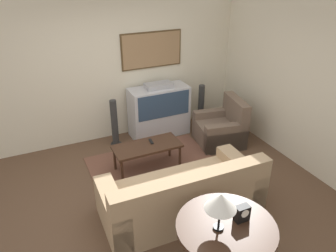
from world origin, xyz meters
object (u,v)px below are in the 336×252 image
(armchair, at_px, (221,129))
(coffee_table, at_px, (147,148))
(tv, at_px, (159,111))
(table_lamp, at_px, (221,202))
(mantel_clock, at_px, (242,213))
(speaker_tower_right, at_px, (201,107))
(speaker_tower_left, at_px, (115,124))
(couch, at_px, (183,196))
(console_table, at_px, (226,231))

(armchair, relative_size, coffee_table, 0.86)
(tv, xyz_separation_m, table_lamp, (-0.79, -3.32, 0.56))
(armchair, height_order, table_lamp, table_lamp)
(tv, bearing_deg, mantel_clock, -98.71)
(armchair, relative_size, table_lamp, 2.19)
(tv, xyz_separation_m, mantel_clock, (-0.51, -3.33, 0.31))
(tv, bearing_deg, speaker_tower_right, -3.02)
(armchair, height_order, speaker_tower_left, speaker_tower_left)
(armchair, height_order, mantel_clock, mantel_clock)
(tv, distance_m, mantel_clock, 3.38)
(couch, distance_m, console_table, 1.13)
(table_lamp, distance_m, speaker_tower_left, 3.34)
(tv, relative_size, coffee_table, 1.04)
(couch, height_order, coffee_table, couch)
(couch, bearing_deg, speaker_tower_right, -123.87)
(coffee_table, relative_size, table_lamp, 2.54)
(armchair, height_order, speaker_tower_right, speaker_tower_right)
(tv, height_order, mantel_clock, tv)
(tv, bearing_deg, armchair, -40.86)
(console_table, height_order, mantel_clock, mantel_clock)
(speaker_tower_right, bearing_deg, coffee_table, -147.63)
(couch, xyz_separation_m, table_lamp, (-0.16, -1.07, 0.77))
(armchair, bearing_deg, coffee_table, -70.67)
(coffee_table, height_order, mantel_clock, mantel_clock)
(console_table, bearing_deg, speaker_tower_left, 93.91)
(table_lamp, relative_size, mantel_clock, 2.41)
(coffee_table, xyz_separation_m, table_lamp, (-0.12, -2.27, 0.66))
(coffee_table, relative_size, console_table, 1.05)
(coffee_table, distance_m, table_lamp, 2.36)
(armchair, height_order, coffee_table, armchair)
(couch, relative_size, armchair, 2.29)
(console_table, relative_size, speaker_tower_left, 1.15)
(coffee_table, xyz_separation_m, speaker_tower_left, (-0.24, 1.01, 0.02))
(couch, distance_m, mantel_clock, 1.19)
(armchair, distance_m, speaker_tower_right, 0.77)
(armchair, xyz_separation_m, speaker_tower_left, (-1.85, 0.76, 0.14))
(speaker_tower_left, relative_size, speaker_tower_right, 1.00)
(coffee_table, bearing_deg, armchair, 8.89)
(console_table, bearing_deg, table_lamp, 176.00)
(speaker_tower_left, bearing_deg, console_table, -86.09)
(mantel_clock, bearing_deg, tv, 81.29)
(speaker_tower_right, bearing_deg, table_lamp, -117.56)
(coffee_table, bearing_deg, speaker_tower_right, 32.37)
(couch, xyz_separation_m, coffee_table, (-0.04, 1.20, 0.12))
(tv, bearing_deg, table_lamp, -103.38)
(table_lamp, bearing_deg, console_table, -4.00)
(couch, relative_size, mantel_clock, 12.14)
(console_table, bearing_deg, mantel_clock, 1.81)
(speaker_tower_right, bearing_deg, speaker_tower_left, 180.00)
(console_table, bearing_deg, speaker_tower_right, 63.84)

